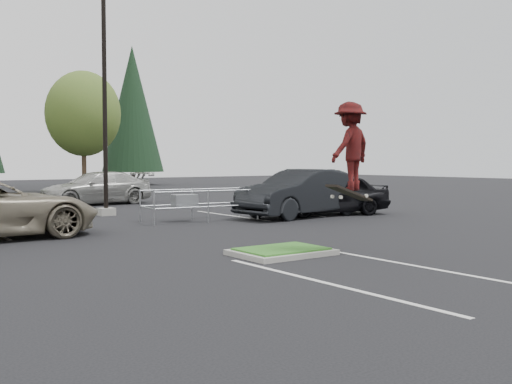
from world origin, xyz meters
TOP-DOWN VIEW (x-y plane):
  - ground at (0.00, 0.00)m, footprint 120.00×120.00m
  - grass_median at (0.00, 0.00)m, footprint 2.20×1.60m
  - stall_lines at (-1.35, 6.02)m, footprint 22.62×17.60m
  - light_pole at (0.50, 12.00)m, footprint 0.70×0.60m
  - decid_c at (5.99, 29.83)m, footprint 5.12×5.12m
  - conif_c at (14.00, 39.50)m, footprint 5.50×5.50m
  - cart_corral at (2.04, 8.05)m, footprint 4.24×1.88m
  - skateboarder at (1.20, -1.00)m, footprint 1.46×1.05m
  - car_r_charc at (6.50, 7.00)m, footprint 5.84×2.64m
  - car_r_black at (8.00, 7.00)m, footprint 5.25×3.11m
  - car_far_silver at (2.38, 18.00)m, footprint 5.84×2.76m

SIDE VIEW (x-z plane):
  - ground at x=0.00m, z-range 0.00..0.00m
  - stall_lines at x=-1.35m, z-range 0.00..0.01m
  - grass_median at x=0.00m, z-range 0.00..0.16m
  - cart_corral at x=2.04m, z-range 0.15..1.32m
  - car_far_silver at x=2.38m, z-range 0.00..1.64m
  - car_r_black at x=8.00m, z-range 0.00..1.67m
  - car_r_charc at x=6.50m, z-range 0.00..1.86m
  - skateboarder at x=1.20m, z-range 1.36..3.65m
  - light_pole at x=0.50m, z-range -0.50..9.62m
  - decid_c at x=5.99m, z-range 1.06..9.45m
  - conif_c at x=14.00m, z-range 0.60..13.10m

